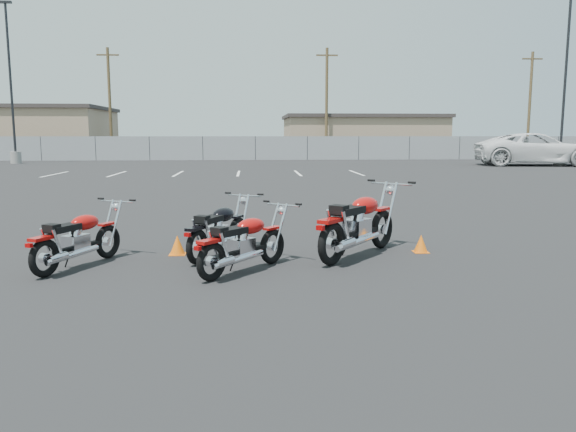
{
  "coord_description": "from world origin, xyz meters",
  "views": [
    {
      "loc": [
        -0.4,
        -8.3,
        1.95
      ],
      "look_at": [
        0.2,
        0.6,
        0.65
      ],
      "focal_mm": 35.0,
      "sensor_mm": 36.0,
      "label": 1
    }
  ],
  "objects": [
    {
      "name": "motorcycle_front_red",
      "position": [
        -2.94,
        0.01,
        0.42
      ],
      "size": [
        1.17,
        1.84,
        0.93
      ],
      "color": "black",
      "rests_on": "ground"
    },
    {
      "name": "training_cone_near",
      "position": [
        2.43,
        0.72,
        0.15
      ],
      "size": [
        0.25,
        0.25,
        0.29
      ],
      "color": "orange",
      "rests_on": "ground"
    },
    {
      "name": "parking_line_stripes",
      "position": [
        -2.5,
        20.0,
        0.0
      ],
      "size": [
        15.12,
        4.0,
        0.01
      ],
      "color": "silver",
      "rests_on": "ground"
    },
    {
      "name": "training_cone_extra",
      "position": [
        -1.6,
        0.81,
        0.16
      ],
      "size": [
        0.27,
        0.27,
        0.32
      ],
      "color": "orange",
      "rests_on": "ground"
    },
    {
      "name": "motorcycle_rear_red",
      "position": [
        1.33,
        0.48,
        0.53
      ],
      "size": [
        1.88,
        2.08,
        1.16
      ],
      "color": "black",
      "rests_on": "ground"
    },
    {
      "name": "utility_pole_d",
      "position": [
        24.0,
        40.0,
        4.69
      ],
      "size": [
        1.8,
        0.24,
        9.0
      ],
      "color": "#4B3A22",
      "rests_on": "ground"
    },
    {
      "name": "utility_pole_c",
      "position": [
        6.0,
        39.0,
        4.69
      ],
      "size": [
        1.8,
        0.24,
        9.0
      ],
      "color": "#4B3A22",
      "rests_on": "ground"
    },
    {
      "name": "white_van",
      "position": [
        17.6,
        26.11,
        1.61
      ],
      "size": [
        4.77,
        8.93,
        3.22
      ],
      "primitive_type": "imported",
      "rotation": [
        0.0,
        0.0,
        1.4
      ],
      "color": "silver",
      "rests_on": "ground"
    },
    {
      "name": "light_pole_west",
      "position": [
        -16.18,
        30.82,
        2.76
      ],
      "size": [
        0.8,
        0.7,
        10.52
      ],
      "color": "gray",
      "rests_on": "ground"
    },
    {
      "name": "motorcycle_second_black",
      "position": [
        -0.91,
        0.65,
        0.43
      ],
      "size": [
        1.2,
        1.86,
        0.94
      ],
      "color": "black",
      "rests_on": "ground"
    },
    {
      "name": "light_pole_east",
      "position": [
        18.83,
        25.51,
        2.68
      ],
      "size": [
        0.8,
        0.7,
        10.28
      ],
      "color": "gray",
      "rests_on": "ground"
    },
    {
      "name": "motorcycle_third_red",
      "position": [
        -0.5,
        -0.45,
        0.42
      ],
      "size": [
        1.51,
        1.66,
        0.93
      ],
      "color": "black",
      "rests_on": "ground"
    },
    {
      "name": "tan_building_east",
      "position": [
        10.0,
        44.0,
        1.86
      ],
      "size": [
        14.4,
        9.4,
        3.7
      ],
      "color": "#998062",
      "rests_on": "ground"
    },
    {
      "name": "utility_pole_b",
      "position": [
        -12.0,
        40.0,
        4.69
      ],
      "size": [
        1.8,
        0.24,
        9.0
      ],
      "color": "#4B3A22",
      "rests_on": "ground"
    },
    {
      "name": "ground",
      "position": [
        0.0,
        0.0,
        0.0
      ],
      "size": [
        120.0,
        120.0,
        0.0
      ],
      "primitive_type": "plane",
      "color": "black",
      "rests_on": "ground"
    },
    {
      "name": "chainlink_fence",
      "position": [
        -0.0,
        35.0,
        0.9
      ],
      "size": [
        80.06,
        0.06,
        1.8
      ],
      "color": "gray",
      "rests_on": "ground"
    }
  ]
}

